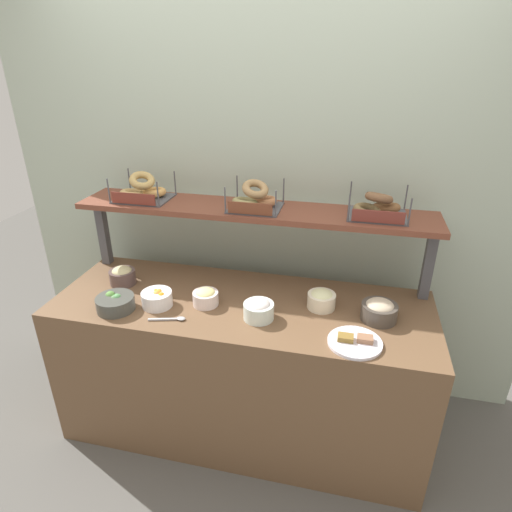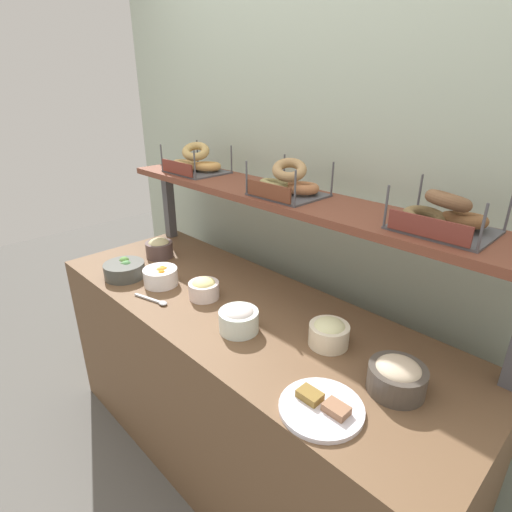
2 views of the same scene
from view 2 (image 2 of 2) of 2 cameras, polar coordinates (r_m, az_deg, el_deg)
name	(u,v)px [view 2 (image 2 of 2)]	position (r m, az deg, el deg)	size (l,w,h in m)	color
ground_plane	(244,455)	(2.24, -1.75, -26.28)	(8.00, 8.00, 0.00)	#595651
back_wall	(327,201)	(1.94, 9.96, 7.72)	(3.17, 0.06, 2.40)	#ACBBA7
deli_counter	(243,388)	(1.94, -1.91, -18.10)	(1.97, 0.70, 0.85)	brown
shelf_riser_left	(169,204)	(2.46, -12.21, 7.17)	(0.05, 0.05, 0.40)	#4C4C51
upper_shelf	(287,198)	(1.71, 4.47, 8.18)	(1.93, 0.32, 0.03)	brown
bowl_egg_salad	(204,288)	(1.76, -7.38, -4.54)	(0.13, 0.13, 0.09)	white
bowl_cream_cheese	(239,319)	(1.52, -2.46, -8.83)	(0.15, 0.15, 0.10)	white
bowl_veggie_mix	(125,269)	(2.03, -18.09, -1.82)	(0.19, 0.19, 0.09)	#494A43
bowl_hummus	(159,248)	(2.21, -13.52, 1.15)	(0.14, 0.14, 0.10)	brown
bowl_potato_salad	(329,333)	(1.47, 10.28, -10.60)	(0.14, 0.14, 0.10)	#F0E4C5
bowl_fruit_salad	(161,276)	(1.90, -13.31, -2.77)	(0.16, 0.16, 0.09)	white
bowl_tuna_salad	(397,376)	(1.32, 19.36, -15.73)	(0.17, 0.17, 0.11)	#4A433B
serving_plate_white	(321,407)	(1.24, 9.25, -20.35)	(0.24, 0.24, 0.04)	white
serving_spoon_near_plate	(156,301)	(1.77, -13.99, -6.17)	(0.18, 0.06, 0.01)	#B7B7BC
bagel_basket_sesame	(196,163)	(2.16, -8.52, 12.87)	(0.30, 0.26, 0.16)	#4C4C51
bagel_basket_everything	(288,184)	(1.67, 4.57, 10.14)	(0.28, 0.25, 0.15)	#4C4C51
bagel_basket_cinnamon_raisin	(444,216)	(1.38, 25.09, 5.10)	(0.29, 0.25, 0.14)	#4C4C51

